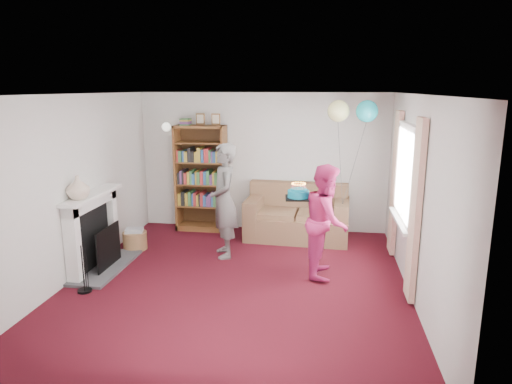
% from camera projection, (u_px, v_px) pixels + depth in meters
% --- Properties ---
extents(ground, '(5.00, 5.00, 0.00)m').
position_uv_depth(ground, '(237.00, 282.00, 6.18)').
color(ground, black).
rests_on(ground, ground).
extents(wall_back, '(4.50, 0.02, 2.50)m').
position_uv_depth(wall_back, '(263.00, 162.00, 8.32)').
color(wall_back, silver).
rests_on(wall_back, ground).
extents(wall_left, '(0.02, 5.00, 2.50)m').
position_uv_depth(wall_left, '(74.00, 187.00, 6.23)').
color(wall_left, silver).
rests_on(wall_left, ground).
extents(wall_right, '(0.02, 5.00, 2.50)m').
position_uv_depth(wall_right, '(418.00, 199.00, 5.58)').
color(wall_right, silver).
rests_on(wall_right, ground).
extents(ceiling, '(4.50, 5.00, 0.01)m').
position_uv_depth(ceiling, '(236.00, 94.00, 5.62)').
color(ceiling, white).
rests_on(ceiling, wall_back).
extents(fireplace, '(0.55, 1.80, 1.12)m').
position_uv_depth(fireplace, '(97.00, 235.00, 6.56)').
color(fireplace, '#3F3F42').
rests_on(fireplace, ground).
extents(window_bay, '(0.14, 2.02, 2.20)m').
position_uv_depth(window_bay, '(405.00, 192.00, 6.17)').
color(window_bay, white).
rests_on(window_bay, ground).
extents(wall_sconce, '(0.16, 0.23, 0.16)m').
position_uv_depth(wall_sconce, '(166.00, 127.00, 8.30)').
color(wall_sconce, gold).
rests_on(wall_sconce, ground).
extents(bookcase, '(0.91, 0.42, 2.13)m').
position_uv_depth(bookcase, '(202.00, 179.00, 8.35)').
color(bookcase, '#472B14').
rests_on(bookcase, ground).
extents(sofa, '(1.75, 0.93, 0.93)m').
position_uv_depth(sofa, '(297.00, 218.00, 8.01)').
color(sofa, brown).
rests_on(sofa, ground).
extents(wicker_basket, '(0.39, 0.39, 0.35)m').
position_uv_depth(wicker_basket, '(135.00, 240.00, 7.43)').
color(wicker_basket, '#A4774C').
rests_on(wicker_basket, ground).
extents(person_striped, '(0.63, 0.75, 1.77)m').
position_uv_depth(person_striped, '(224.00, 201.00, 6.99)').
color(person_striped, black).
rests_on(person_striped, ground).
extents(person_magenta, '(0.63, 0.79, 1.57)m').
position_uv_depth(person_magenta, '(326.00, 221.00, 6.30)').
color(person_magenta, '#BD2563').
rests_on(person_magenta, ground).
extents(birthday_cake, '(0.36, 0.36, 0.22)m').
position_uv_depth(birthday_cake, '(298.00, 194.00, 6.38)').
color(birthday_cake, black).
rests_on(birthday_cake, ground).
extents(balloons, '(0.78, 0.34, 1.72)m').
position_uv_depth(balloons, '(353.00, 111.00, 7.13)').
color(balloons, '#3F3F3F').
rests_on(balloons, ground).
extents(mantel_vase, '(0.35, 0.35, 0.32)m').
position_uv_depth(mantel_vase, '(78.00, 187.00, 6.06)').
color(mantel_vase, beige).
rests_on(mantel_vase, fireplace).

